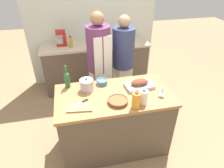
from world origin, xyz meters
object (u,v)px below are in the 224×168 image
object	(u,v)px
milk_jug	(144,97)
stand_mixer	(61,39)
juice_jug	(136,100)
condiment_bottle_short	(71,42)
person_cook_guest	(123,60)
roasting_pan	(139,84)
mixing_bowl	(102,82)
wine_bottle_green	(67,79)
stock_pot	(87,85)
knife_chef	(81,103)
wine_glass_left	(163,89)
condiment_bottle_extra	(108,37)
condiment_bottle_tall	(92,40)
person_cook_aproned	(99,62)
cutting_board	(80,107)
wicker_basket	(118,101)

from	to	relation	value
milk_jug	stand_mixer	size ratio (longest dim) A/B	0.66
juice_jug	condiment_bottle_short	distance (m)	1.93
condiment_bottle_short	person_cook_guest	xyz separation A→B (m)	(0.80, -0.64, -0.14)
roasting_pan	milk_jug	world-z (taller)	milk_jug
mixing_bowl	person_cook_guest	bearing A→B (deg)	53.96
juice_jug	wine_bottle_green	distance (m)	0.94
stock_pot	knife_chef	xyz separation A→B (m)	(-0.11, -0.28, -0.05)
wine_glass_left	condiment_bottle_extra	size ratio (longest dim) A/B	0.72
condiment_bottle_tall	condiment_bottle_extra	bearing A→B (deg)	13.90
mixing_bowl	knife_chef	size ratio (longest dim) A/B	0.75
person_cook_aproned	person_cook_guest	bearing A→B (deg)	-1.30
person_cook_aproned	person_cook_guest	size ratio (longest dim) A/B	1.06
mixing_bowl	milk_jug	world-z (taller)	milk_jug
juice_jug	milk_jug	xyz separation A→B (m)	(0.11, 0.05, -0.01)
cutting_board	condiment_bottle_short	xyz separation A→B (m)	(-0.02, 1.70, 0.13)
wicker_basket	cutting_board	xyz separation A→B (m)	(-0.44, 0.00, -0.02)
wine_bottle_green	condiment_bottle_short	xyz separation A→B (m)	(0.10, 1.24, 0.02)
mixing_bowl	condiment_bottle_short	xyz separation A→B (m)	(-0.35, 1.26, 0.11)
stock_pot	condiment_bottle_tall	distance (m)	1.46
stock_pot	condiment_bottle_short	world-z (taller)	condiment_bottle_short
milk_jug	condiment_bottle_short	xyz separation A→B (m)	(-0.74, 1.78, 0.05)
stock_pot	person_cook_guest	bearing A→B (deg)	47.40
milk_jug	person_cook_aproned	world-z (taller)	person_cook_aproned
wicker_basket	person_cook_guest	distance (m)	1.12
condiment_bottle_short	wicker_basket	bearing A→B (deg)	-74.94
wine_glass_left	stand_mixer	world-z (taller)	stand_mixer
stock_pot	person_cook_guest	distance (m)	0.99
stock_pot	roasting_pan	bearing A→B (deg)	-7.46
roasting_pan	condiment_bottle_short	distance (m)	1.66
roasting_pan	person_cook_aproned	size ratio (longest dim) A/B	0.22
roasting_pan	stock_pot	world-z (taller)	stock_pot
wine_glass_left	condiment_bottle_tall	world-z (taller)	condiment_bottle_tall
wicker_basket	milk_jug	xyz separation A→B (m)	(0.28, -0.07, 0.06)
juice_jug	stand_mixer	world-z (taller)	stand_mixer
mixing_bowl	stand_mixer	size ratio (longest dim) A/B	0.53
knife_chef	condiment_bottle_tall	bearing A→B (deg)	78.30
condiment_bottle_tall	person_cook_guest	world-z (taller)	person_cook_guest
cutting_board	stand_mixer	world-z (taller)	stand_mixer
juice_jug	condiment_bottle_tall	xyz separation A→B (m)	(-0.25, 1.90, 0.03)
juice_jug	condiment_bottle_short	world-z (taller)	condiment_bottle_short
stand_mixer	person_cook_guest	xyz separation A→B (m)	(0.96, -0.76, -0.16)
stock_pot	person_cook_aproned	size ratio (longest dim) A/B	0.10
roasting_pan	wine_glass_left	world-z (taller)	wine_glass_left
stand_mixer	condiment_bottle_short	distance (m)	0.20
mixing_bowl	wine_glass_left	world-z (taller)	wine_glass_left
knife_chef	person_cook_guest	size ratio (longest dim) A/B	0.13
wine_glass_left	condiment_bottle_extra	world-z (taller)	condiment_bottle_extra
wine_bottle_green	roasting_pan	bearing A→B (deg)	-13.04
wine_glass_left	person_cook_aproned	bearing A→B (deg)	122.85
stock_pot	condiment_bottle_tall	xyz separation A→B (m)	(0.25, 1.44, 0.05)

